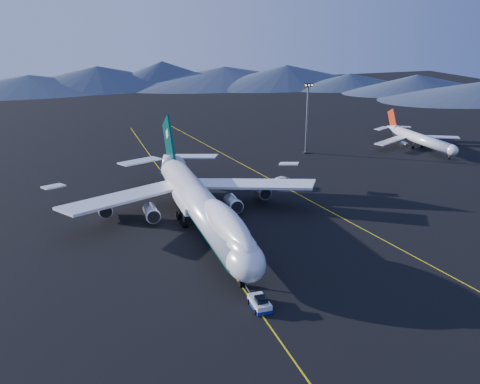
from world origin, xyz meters
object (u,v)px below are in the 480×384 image
object	(u,v)px
service_van	(285,180)
boeing_747	(201,204)
pushback_tug	(260,304)
second_jet	(419,139)
floodlight_mast	(307,118)

from	to	relation	value
service_van	boeing_747	bearing A→B (deg)	-166.02
pushback_tug	service_van	xyz separation A→B (m)	(29.55, 58.13, 0.09)
boeing_747	second_jet	xyz separation A→B (m)	(88.46, 45.05, -2.51)
second_jet	floodlight_mast	distance (m)	40.64
boeing_747	service_van	bearing A→B (deg)	38.87
service_van	floodlight_mast	xyz separation A→B (m)	(19.19, 27.39, 10.74)
pushback_tug	second_jet	distance (m)	118.29
service_van	second_jet	bearing A→B (deg)	-5.23
boeing_747	pushback_tug	size ratio (longest dim) A/B	14.08
boeing_747	service_van	xyz separation A→B (m)	(30.00, 24.18, -5.03)
pushback_tug	second_jet	bearing A→B (deg)	42.46
service_van	floodlight_mast	bearing A→B (deg)	30.09
pushback_tug	service_van	distance (m)	65.21
boeing_747	second_jet	bearing A→B (deg)	26.99
boeing_747	service_van	size ratio (longest dim) A/B	12.77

